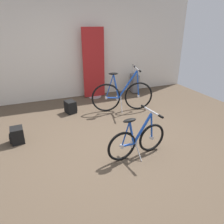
{
  "coord_description": "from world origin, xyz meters",
  "views": [
    {
      "loc": [
        -1.14,
        -2.95,
        2.01
      ],
      "look_at": [
        0.13,
        0.17,
        0.55
      ],
      "focal_mm": 33.91,
      "sensor_mm": 36.0,
      "label": 1
    }
  ],
  "objects_px": {
    "floor_banner_stand": "(94,67)",
    "display_bike_left": "(122,95)",
    "handbag_on_floor": "(71,107)",
    "folding_bike_foreground": "(137,139)",
    "backpack_on_floor": "(17,135)",
    "rolling_suitcase": "(134,83)"
  },
  "relations": [
    {
      "from": "floor_banner_stand",
      "to": "display_bike_left",
      "type": "bearing_deg",
      "value": -75.19
    },
    {
      "from": "floor_banner_stand",
      "to": "handbag_on_floor",
      "type": "relative_size",
      "value": 6.11
    },
    {
      "from": "folding_bike_foreground",
      "to": "display_bike_left",
      "type": "bearing_deg",
      "value": 72.54
    },
    {
      "from": "floor_banner_stand",
      "to": "backpack_on_floor",
      "type": "height_order",
      "value": "floor_banner_stand"
    },
    {
      "from": "backpack_on_floor",
      "to": "handbag_on_floor",
      "type": "relative_size",
      "value": 0.93
    },
    {
      "from": "folding_bike_foreground",
      "to": "handbag_on_floor",
      "type": "height_order",
      "value": "folding_bike_foreground"
    },
    {
      "from": "display_bike_left",
      "to": "backpack_on_floor",
      "type": "bearing_deg",
      "value": -164.66
    },
    {
      "from": "folding_bike_foreground",
      "to": "rolling_suitcase",
      "type": "relative_size",
      "value": 1.27
    },
    {
      "from": "display_bike_left",
      "to": "handbag_on_floor",
      "type": "distance_m",
      "value": 1.26
    },
    {
      "from": "handbag_on_floor",
      "to": "floor_banner_stand",
      "type": "bearing_deg",
      "value": 44.72
    },
    {
      "from": "rolling_suitcase",
      "to": "handbag_on_floor",
      "type": "relative_size",
      "value": 2.71
    },
    {
      "from": "backpack_on_floor",
      "to": "handbag_on_floor",
      "type": "bearing_deg",
      "value": 40.04
    },
    {
      "from": "folding_bike_foreground",
      "to": "rolling_suitcase",
      "type": "height_order",
      "value": "rolling_suitcase"
    },
    {
      "from": "folding_bike_foreground",
      "to": "display_bike_left",
      "type": "height_order",
      "value": "display_bike_left"
    },
    {
      "from": "folding_bike_foreground",
      "to": "handbag_on_floor",
      "type": "relative_size",
      "value": 3.45
    },
    {
      "from": "handbag_on_floor",
      "to": "backpack_on_floor",
      "type": "bearing_deg",
      "value": -139.96
    },
    {
      "from": "display_bike_left",
      "to": "backpack_on_floor",
      "type": "relative_size",
      "value": 5.09
    },
    {
      "from": "folding_bike_foreground",
      "to": "backpack_on_floor",
      "type": "height_order",
      "value": "folding_bike_foreground"
    },
    {
      "from": "rolling_suitcase",
      "to": "handbag_on_floor",
      "type": "height_order",
      "value": "rolling_suitcase"
    },
    {
      "from": "floor_banner_stand",
      "to": "rolling_suitcase",
      "type": "bearing_deg",
      "value": -1.23
    },
    {
      "from": "backpack_on_floor",
      "to": "floor_banner_stand",
      "type": "bearing_deg",
      "value": 42.14
    },
    {
      "from": "rolling_suitcase",
      "to": "backpack_on_floor",
      "type": "xyz_separation_m",
      "value": [
        -3.28,
        -1.81,
        -0.14
      ]
    }
  ]
}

